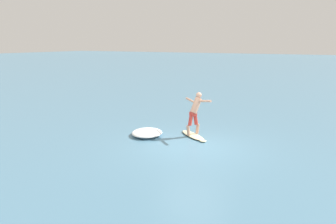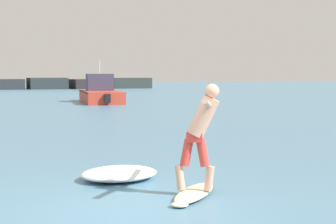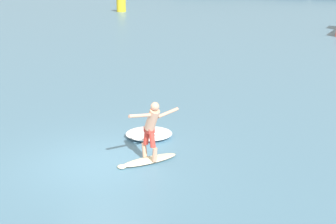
{
  "view_description": "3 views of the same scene",
  "coord_description": "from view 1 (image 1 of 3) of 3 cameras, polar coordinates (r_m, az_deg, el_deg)",
  "views": [
    {
      "loc": [
        -10.71,
        -4.84,
        3.83
      ],
      "look_at": [
        1.37,
        1.84,
        0.87
      ],
      "focal_mm": 35.0,
      "sensor_mm": 36.0,
      "label": 1
    },
    {
      "loc": [
        -2.27,
        -7.76,
        2.0
      ],
      "look_at": [
        1.31,
        2.1,
        1.26
      ],
      "focal_mm": 60.0,
      "sensor_mm": 36.0,
      "label": 2
    },
    {
      "loc": [
        6.25,
        -10.48,
        5.46
      ],
      "look_at": [
        1.09,
        2.28,
        0.94
      ],
      "focal_mm": 50.0,
      "sensor_mm": 36.0,
      "label": 3
    }
  ],
  "objects": [
    {
      "name": "surfboard",
      "position": [
        13.61,
        4.41,
        -4.09
      ],
      "size": [
        1.43,
        1.69,
        0.22
      ],
      "color": "beige",
      "rests_on": "ground"
    },
    {
      "name": "ground_plane",
      "position": [
        12.36,
        4.42,
        -5.98
      ],
      "size": [
        200.0,
        200.0,
        0.0
      ],
      "primitive_type": "plane",
      "color": "teal"
    },
    {
      "name": "wave_foam_at_tail",
      "position": [
        13.74,
        -3.68,
        -3.62
      ],
      "size": [
        1.89,
        1.78,
        0.23
      ],
      "color": "white",
      "rests_on": "ground"
    },
    {
      "name": "surfer",
      "position": [
        13.44,
        4.81,
        0.41
      ],
      "size": [
        0.97,
        1.5,
        1.74
      ],
      "color": "tan",
      "rests_on": "surfboard"
    }
  ]
}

